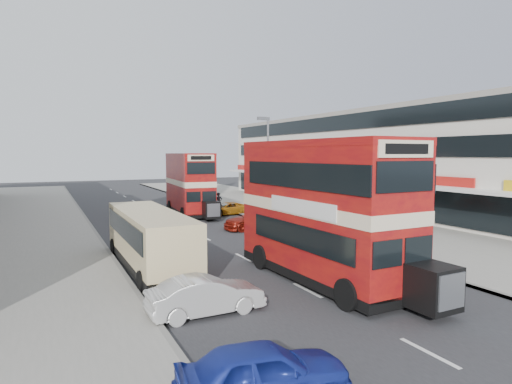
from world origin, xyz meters
TOP-DOWN VIEW (x-y plane):
  - ground at (0.00, 0.00)m, footprint 160.00×160.00m
  - road_surface at (0.00, 20.00)m, footprint 12.00×90.00m
  - pavement_right at (12.00, 20.00)m, footprint 12.00×90.00m
  - kerb_left at (-6.10, 20.00)m, footprint 0.20×90.00m
  - kerb_right at (6.10, 20.00)m, footprint 0.20×90.00m
  - commercial_row at (19.95, 22.00)m, footprint 9.90×46.20m
  - street_lamp at (6.52, 18.00)m, footprint 1.00×0.20m
  - bus_main at (1.29, 2.84)m, footprint 3.11×10.35m
  - bus_second at (2.42, 24.81)m, footprint 3.17×9.56m
  - coach at (-4.73, 8.22)m, footprint 2.45×9.30m
  - car_left_near at (-5.02, -4.08)m, footprint 3.99×2.04m
  - car_left_front at (-4.41, 1.33)m, footprint 3.93×1.45m
  - car_right_a at (4.44, 15.41)m, footprint 4.98×2.20m
  - car_right_b at (5.22, 23.06)m, footprint 4.13×2.24m
  - pedestrian_near at (8.67, 14.73)m, footprint 0.78×0.76m
  - cyclist at (4.35, 22.74)m, footprint 0.68×1.87m

SIDE VIEW (x-z plane):
  - ground at x=0.00m, z-range 0.00..0.00m
  - road_surface at x=0.00m, z-range 0.00..0.01m
  - pavement_right at x=12.00m, z-range 0.00..0.15m
  - kerb_left at x=-6.10m, z-range -0.01..0.15m
  - kerb_right at x=6.10m, z-range -0.01..0.15m
  - car_right_b at x=5.22m, z-range 0.00..1.10m
  - car_left_front at x=-4.41m, z-range 0.00..1.28m
  - car_left_near at x=-5.02m, z-range 0.00..1.30m
  - cyclist at x=4.35m, z-range -0.34..1.67m
  - car_right_a at x=4.44m, z-range 0.00..1.42m
  - pedestrian_near at x=8.67m, z-range 0.15..1.91m
  - coach at x=-4.73m, z-range 0.22..2.68m
  - bus_second at x=2.42m, z-range 0.14..5.32m
  - bus_main at x=1.29m, z-range 0.15..5.83m
  - commercial_row at x=19.95m, z-range 0.05..9.35m
  - street_lamp at x=6.52m, z-range 0.72..8.85m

